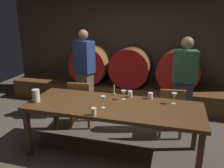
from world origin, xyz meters
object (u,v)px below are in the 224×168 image
at_px(cup_center, 130,94).
at_px(cup_right, 150,96).
at_px(chair_left, 81,102).
at_px(wine_glass_center, 124,93).
at_px(chair_right, 171,110).
at_px(wine_glass_left, 103,99).
at_px(dining_table, 113,109).
at_px(cup_left, 94,112).
at_px(guest_right, 183,84).
at_px(pitcher, 36,96).
at_px(candle_center, 114,92).
at_px(wine_glass_right, 174,96).
at_px(guest_left, 85,73).
at_px(wine_barrel_left, 92,64).
at_px(wine_barrel_center, 131,66).

distance_m(cup_center, cup_right, 0.32).
xyz_separation_m(chair_left, wine_glass_center, (0.89, -0.41, 0.39)).
xyz_separation_m(chair_right, wine_glass_left, (-0.92, -0.87, 0.42)).
xyz_separation_m(dining_table, cup_left, (-0.15, -0.41, 0.12)).
xyz_separation_m(guest_right, pitcher, (-2.13, -1.25, 0.01)).
xyz_separation_m(candle_center, wine_glass_left, (-0.01, -0.55, 0.08)).
bearing_deg(wine_glass_center, wine_glass_right, 2.29).
height_order(candle_center, wine_glass_right, candle_center).
bearing_deg(candle_center, wine_glass_left, -90.88).
bearing_deg(guest_right, guest_left, -15.70).
relative_size(chair_right, cup_center, 8.83).
relative_size(wine_barrel_left, dining_table, 0.35).
distance_m(wine_barrel_center, candle_center, 1.67).
relative_size(wine_barrel_left, cup_center, 8.82).
height_order(guest_right, candle_center, guest_right).
bearing_deg(dining_table, candle_center, 103.85).
distance_m(wine_barrel_left, wine_barrel_center, 0.96).
relative_size(wine_glass_left, wine_glass_center, 1.21).
distance_m(chair_right, cup_center, 0.80).
height_order(dining_table, cup_right, cup_right).
bearing_deg(wine_glass_left, cup_right, 42.11).
relative_size(candle_center, cup_left, 1.86).
xyz_separation_m(chair_left, cup_center, (0.97, -0.27, 0.34)).
bearing_deg(wine_barrel_center, pitcher, -113.72).
distance_m(dining_table, wine_glass_right, 0.91).
height_order(dining_table, candle_center, candle_center).
xyz_separation_m(pitcher, wine_glass_center, (1.24, 0.45, 0.01)).
relative_size(wine_barrel_left, candle_center, 4.70).
height_order(pitcher, wine_glass_left, pitcher).
xyz_separation_m(candle_center, wine_glass_center, (0.19, -0.15, 0.05)).
height_order(wine_barrel_left, guest_right, guest_right).
bearing_deg(wine_barrel_left, wine_glass_left, -65.72).
xyz_separation_m(chair_left, pitcher, (-0.35, -0.85, 0.39)).
distance_m(guest_right, cup_left, 1.85).
xyz_separation_m(wine_glass_left, cup_right, (0.59, 0.54, -0.08)).
height_order(wine_barrel_left, wine_glass_center, wine_barrel_left).
distance_m(chair_left, wine_glass_left, 1.14).
distance_m(candle_center, pitcher, 1.21).
xyz_separation_m(wine_barrel_center, candle_center, (0.05, -1.67, -0.06)).
bearing_deg(guest_right, cup_left, 40.42).
bearing_deg(wine_barrel_left, chair_right, -35.15).
relative_size(candle_center, wine_glass_right, 1.13).
height_order(chair_right, pitcher, pitcher).
bearing_deg(dining_table, pitcher, -170.81).
xyz_separation_m(guest_left, cup_center, (1.10, -0.80, -0.07)).
height_order(wine_barrel_center, wine_glass_center, wine_barrel_center).
bearing_deg(dining_table, guest_left, 128.01).
bearing_deg(wine_glass_center, cup_center, 60.19).
height_order(guest_right, wine_glass_right, guest_right).
bearing_deg(candle_center, wine_barrel_left, 121.14).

